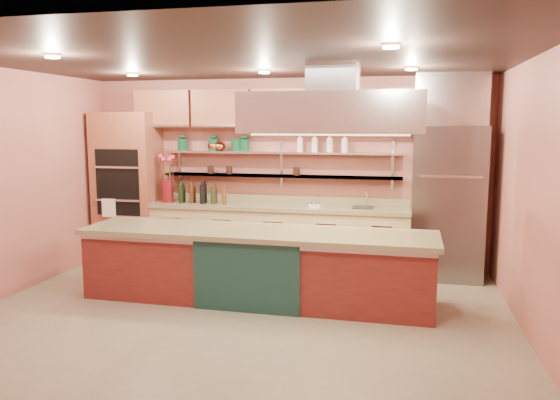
% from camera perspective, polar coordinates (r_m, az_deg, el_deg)
% --- Properties ---
extents(floor, '(6.00, 5.00, 0.02)m').
position_cam_1_polar(floor, '(6.23, -4.33, -12.14)').
color(floor, gray).
rests_on(floor, ground).
extents(ceiling, '(6.00, 5.00, 0.02)m').
position_cam_1_polar(ceiling, '(5.88, -4.63, 14.48)').
color(ceiling, black).
rests_on(ceiling, wall_back).
extents(wall_back, '(6.00, 0.04, 2.80)m').
position_cam_1_polar(wall_back, '(8.30, 0.55, 2.95)').
color(wall_back, '#AF6052').
rests_on(wall_back, floor).
extents(wall_front, '(6.00, 0.04, 2.80)m').
position_cam_1_polar(wall_front, '(3.61, -16.11, -4.08)').
color(wall_front, '#AF6052').
rests_on(wall_front, floor).
extents(wall_right, '(0.04, 5.00, 2.80)m').
position_cam_1_polar(wall_right, '(5.79, 25.26, -0.05)').
color(wall_right, '#AF6052').
rests_on(wall_right, floor).
extents(oven_stack, '(0.95, 0.64, 2.30)m').
position_cam_1_polar(oven_stack, '(8.87, -15.58, 1.36)').
color(oven_stack, '#9A5238').
rests_on(oven_stack, floor).
extents(refrigerator, '(0.95, 0.72, 2.10)m').
position_cam_1_polar(refrigerator, '(7.84, 17.04, -0.29)').
color(refrigerator, slate).
rests_on(refrigerator, floor).
extents(back_counter, '(3.84, 0.64, 0.93)m').
position_cam_1_polar(back_counter, '(8.16, -0.24, -3.78)').
color(back_counter, tan).
rests_on(back_counter, floor).
extents(wall_shelf_lower, '(3.60, 0.26, 0.03)m').
position_cam_1_polar(wall_shelf_lower, '(8.19, 0.02, 2.53)').
color(wall_shelf_lower, silver).
rests_on(wall_shelf_lower, wall_back).
extents(wall_shelf_upper, '(3.60, 0.26, 0.03)m').
position_cam_1_polar(wall_shelf_upper, '(8.17, 0.02, 4.98)').
color(wall_shelf_upper, silver).
rests_on(wall_shelf_upper, wall_back).
extents(upper_cabinets, '(4.60, 0.36, 0.55)m').
position_cam_1_polar(upper_cabinets, '(8.10, 0.29, 9.55)').
color(upper_cabinets, '#9A5238').
rests_on(upper_cabinets, wall_back).
extents(range_hood, '(2.00, 1.00, 0.45)m').
position_cam_1_polar(range_hood, '(6.24, 5.57, 9.04)').
color(range_hood, silver).
rests_on(range_hood, ceiling).
extents(ceiling_downlights, '(4.00, 2.80, 0.02)m').
position_cam_1_polar(ceiling_downlights, '(6.07, -4.05, 14.00)').
color(ceiling_downlights, '#FFE5A5').
rests_on(ceiling_downlights, ceiling).
extents(island, '(4.18, 0.99, 0.87)m').
position_cam_1_polar(island, '(6.64, -2.44, -6.83)').
color(island, maroon).
rests_on(island, floor).
extents(flower_vase, '(0.25, 0.25, 0.34)m').
position_cam_1_polar(flower_vase, '(8.55, -11.68, 0.91)').
color(flower_vase, '#600E13').
rests_on(flower_vase, back_counter).
extents(oil_bottle_cluster, '(0.84, 0.36, 0.26)m').
position_cam_1_polar(oil_bottle_cluster, '(8.34, -8.01, 0.55)').
color(oil_bottle_cluster, black).
rests_on(oil_bottle_cluster, back_counter).
extents(kitchen_scale, '(0.17, 0.13, 0.09)m').
position_cam_1_polar(kitchen_scale, '(7.92, 3.67, -0.40)').
color(kitchen_scale, white).
rests_on(kitchen_scale, back_counter).
extents(bar_faucet, '(0.04, 0.04, 0.24)m').
position_cam_1_polar(bar_faucet, '(7.93, 9.06, 0.08)').
color(bar_faucet, white).
rests_on(bar_faucet, back_counter).
extents(copper_kettle, '(0.22, 0.22, 0.14)m').
position_cam_1_polar(copper_kettle, '(8.42, -6.31, 5.60)').
color(copper_kettle, '#B14528').
rests_on(copper_kettle, wall_shelf_upper).
extents(green_canister, '(0.16, 0.16, 0.19)m').
position_cam_1_polar(green_canister, '(8.33, -4.58, 5.76)').
color(green_canister, '#0D4024').
rests_on(green_canister, wall_shelf_upper).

